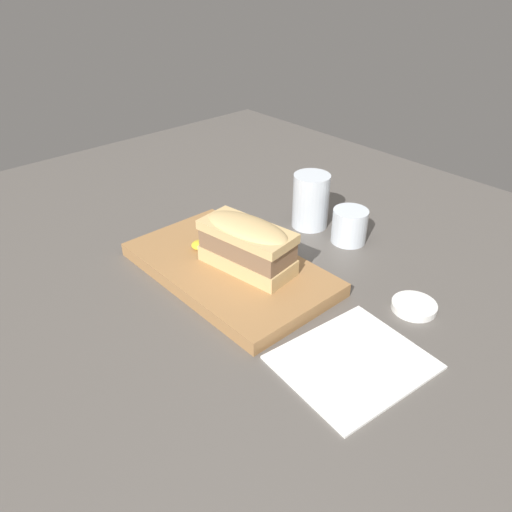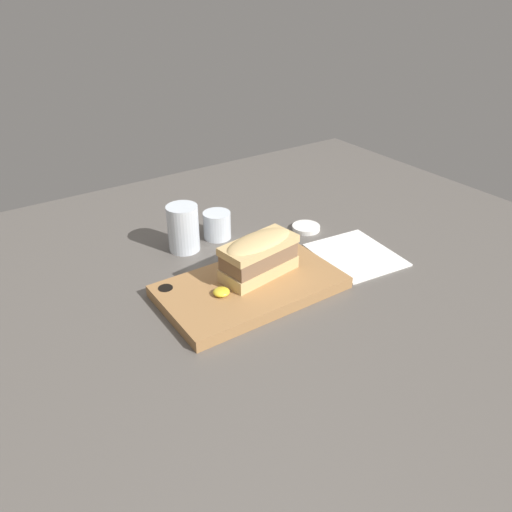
% 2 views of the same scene
% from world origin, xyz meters
% --- Properties ---
extents(dining_table, '(1.52, 1.24, 0.02)m').
position_xyz_m(dining_table, '(0.00, 0.00, 0.01)').
color(dining_table, '#56514C').
rests_on(dining_table, ground).
extents(serving_board, '(0.34, 0.20, 0.02)m').
position_xyz_m(serving_board, '(-0.06, -0.04, 0.03)').
color(serving_board, '#9E7042').
rests_on(serving_board, dining_table).
extents(sandwich, '(0.16, 0.09, 0.08)m').
position_xyz_m(sandwich, '(-0.03, -0.03, 0.09)').
color(sandwich, tan).
rests_on(sandwich, serving_board).
extents(mustard_dollop, '(0.03, 0.03, 0.01)m').
position_xyz_m(mustard_dollop, '(-0.12, -0.05, 0.05)').
color(mustard_dollop, yellow).
rests_on(mustard_dollop, serving_board).
extents(water_glass, '(0.07, 0.07, 0.10)m').
position_xyz_m(water_glass, '(-0.08, 0.18, 0.07)').
color(water_glass, silver).
rests_on(water_glass, dining_table).
extents(wine_glass, '(0.06, 0.06, 0.06)m').
position_xyz_m(wine_glass, '(0.01, 0.19, 0.05)').
color(wine_glass, silver).
rests_on(wine_glass, dining_table).
extents(napkin, '(0.17, 0.20, 0.00)m').
position_xyz_m(napkin, '(0.21, -0.06, 0.02)').
color(napkin, white).
rests_on(napkin, dining_table).
extents(condiment_dish, '(0.07, 0.07, 0.01)m').
position_xyz_m(condiment_dish, '(0.20, 0.10, 0.03)').
color(condiment_dish, white).
rests_on(condiment_dish, dining_table).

